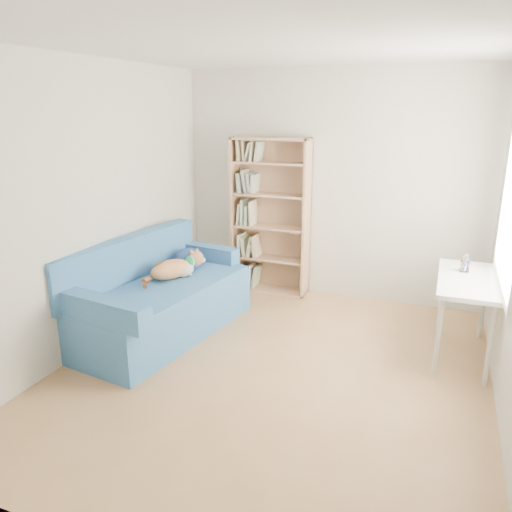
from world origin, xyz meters
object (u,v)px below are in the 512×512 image
at_px(desk, 467,287).
at_px(pen_cup, 465,265).
at_px(bookshelf, 270,223).
at_px(sofa, 159,298).

bearing_deg(desk, pen_cup, 98.78).
distance_m(bookshelf, pen_cup, 2.29).
xyz_separation_m(sofa, bookshelf, (0.64, 1.51, 0.49)).
distance_m(sofa, desk, 2.87).
bearing_deg(bookshelf, sofa, -112.91).
height_order(sofa, pen_cup, sofa).
bearing_deg(sofa, bookshelf, 75.41).
bearing_deg(pen_cup, desk, -81.22).
bearing_deg(sofa, desk, 18.93).
distance_m(desk, pen_cup, 0.23).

